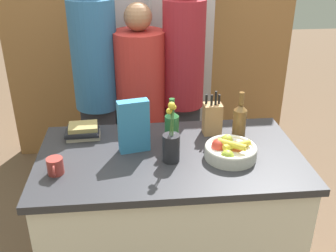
{
  "coord_description": "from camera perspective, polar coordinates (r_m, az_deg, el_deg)",
  "views": [
    {
      "loc": [
        -0.19,
        -1.83,
        1.96
      ],
      "look_at": [
        0.0,
        0.1,
        1.02
      ],
      "focal_mm": 42.0,
      "sensor_mm": 36.0,
      "label": 1
    }
  ],
  "objects": [
    {
      "name": "refrigerator",
      "position": [
        3.36,
        -1.72,
        9.45
      ],
      "size": [
        0.84,
        0.62,
        2.02
      ],
      "color": "#B7B7BC",
      "rests_on": "ground_plane"
    },
    {
      "name": "back_wall_wood",
      "position": [
        3.64,
        -2.62,
        15.43
      ],
      "size": [
        2.62,
        0.12,
        2.6
      ],
      "color": "#9E6B3D",
      "rests_on": "ground_plane"
    },
    {
      "name": "fruit_bowl",
      "position": [
        2.09,
        9.0,
        -3.49
      ],
      "size": [
        0.27,
        0.27,
        0.11
      ],
      "color": "silver",
      "rests_on": "kitchen_island"
    },
    {
      "name": "person_in_blue",
      "position": [
        2.8,
        -3.97,
        3.21
      ],
      "size": [
        0.35,
        0.35,
        1.58
      ],
      "rotation": [
        0.0,
        0.0,
        -0.22
      ],
      "color": "#383842",
      "rests_on": "ground_plane"
    },
    {
      "name": "cereal_box",
      "position": [
        2.1,
        -5.0,
        -0.03
      ],
      "size": [
        0.17,
        0.09,
        0.29
      ],
      "color": "teal",
      "rests_on": "kitchen_island"
    },
    {
      "name": "person_at_sink",
      "position": [
        2.77,
        -10.3,
        6.05
      ],
      "size": [
        0.31,
        0.31,
        1.82
      ],
      "rotation": [
        0.0,
        0.0,
        -0.01
      ],
      "color": "#383842",
      "rests_on": "ground_plane"
    },
    {
      "name": "bottle_vinegar",
      "position": [
        2.18,
        0.55,
        -0.04
      ],
      "size": [
        0.08,
        0.08,
        0.27
      ],
      "color": "#286633",
      "rests_on": "kitchen_island"
    },
    {
      "name": "flower_vase",
      "position": [
        2.02,
        0.57,
        -2.7
      ],
      "size": [
        0.09,
        0.09,
        0.34
      ],
      "color": "#232328",
      "rests_on": "kitchen_island"
    },
    {
      "name": "kitchen_island",
      "position": [
        2.38,
        0.24,
        -13.49
      ],
      "size": [
        1.42,
        0.8,
        0.9
      ],
      "color": "silver",
      "rests_on": "ground_plane"
    },
    {
      "name": "coffee_mug",
      "position": [
        2.01,
        -16.06,
        -5.64
      ],
      "size": [
        0.08,
        0.12,
        0.08
      ],
      "color": "#99332D",
      "rests_on": "kitchen_island"
    },
    {
      "name": "person_in_red_tee",
      "position": [
        2.76,
        2.21,
        6.46
      ],
      "size": [
        0.29,
        0.29,
        1.81
      ],
      "rotation": [
        0.0,
        0.0,
        0.07
      ],
      "color": "#383842",
      "rests_on": "ground_plane"
    },
    {
      "name": "book_stack",
      "position": [
        2.33,
        -12.24,
        -0.76
      ],
      "size": [
        0.21,
        0.15,
        0.08
      ],
      "color": "#B7A88E",
      "rests_on": "kitchen_island"
    },
    {
      "name": "knife_block",
      "position": [
        2.32,
        6.44,
        1.13
      ],
      "size": [
        0.1,
        0.09,
        0.27
      ],
      "color": "#A87A4C",
      "rests_on": "kitchen_island"
    },
    {
      "name": "bottle_oil",
      "position": [
        2.28,
        10.35,
        0.8
      ],
      "size": [
        0.08,
        0.08,
        0.28
      ],
      "color": "brown",
      "rests_on": "kitchen_island"
    }
  ]
}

